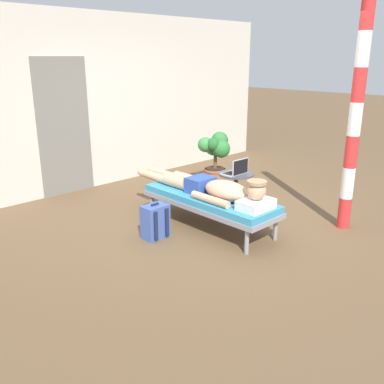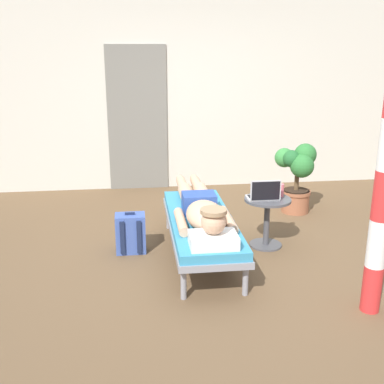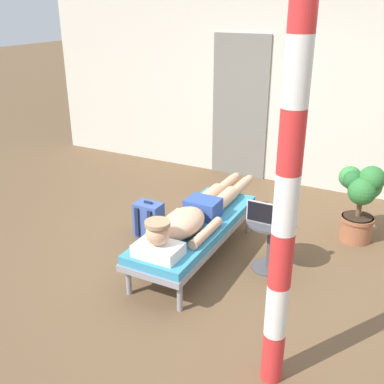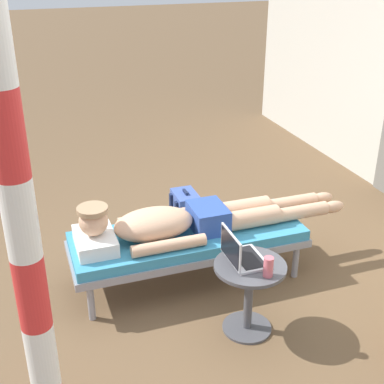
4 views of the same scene
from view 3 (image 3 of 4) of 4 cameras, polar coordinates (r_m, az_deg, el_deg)
The scene contains 11 objects.
ground_plane at distance 4.72m, azimuth 3.30°, elevation -8.70°, with size 40.00×40.00×0.00m, color brown.
house_wall_back at distance 6.59m, azimuth 11.12°, elevation 12.74°, with size 7.60×0.20×2.70m, color beige.
house_door_panel at distance 6.73m, azimuth 5.98°, elevation 10.37°, with size 0.84×0.03×2.04m, color slate.
lounge_chair at distance 4.59m, azimuth 0.46°, elevation -4.66°, with size 0.62×1.82×0.42m.
person_reclining at distance 4.48m, azimuth 0.25°, elevation -2.89°, with size 0.53×2.17×0.33m.
side_table at distance 4.50m, azimuth 9.75°, elevation -5.46°, with size 0.48×0.48×0.52m.
laptop at distance 4.37m, azimuth 8.99°, elevation -2.98°, with size 0.31×0.24×0.23m.
drink_glass at distance 4.40m, azimuth 12.02°, elevation -2.89°, with size 0.06×0.06×0.13m, color #D86672.
backpack at distance 5.13m, azimuth -5.37°, elevation -3.48°, with size 0.30×0.26×0.42m.
potted_plant at distance 5.22m, azimuth 20.28°, elevation -0.61°, with size 0.49×0.50×0.88m.
porch_post at distance 2.78m, azimuth 11.61°, elevation -1.47°, with size 0.15×0.15×2.69m.
Camera 3 is at (1.61, -3.68, 2.47)m, focal length 42.84 mm.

